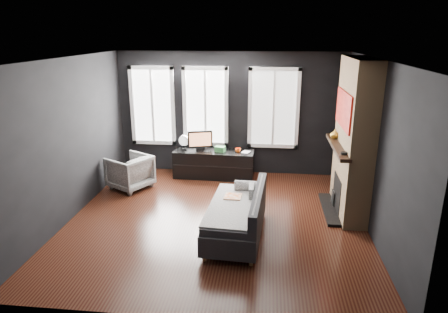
# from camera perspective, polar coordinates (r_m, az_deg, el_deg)

# --- Properties ---
(floor) EXTENTS (5.00, 5.00, 0.00)m
(floor) POSITION_cam_1_polar(r_m,az_deg,el_deg) (6.96, -1.10, -8.99)
(floor) COLOR black
(floor) RESTS_ON ground
(ceiling) EXTENTS (5.00, 5.00, 0.00)m
(ceiling) POSITION_cam_1_polar(r_m,az_deg,el_deg) (6.25, -1.25, 13.78)
(ceiling) COLOR white
(ceiling) RESTS_ON ground
(wall_back) EXTENTS (5.00, 0.02, 2.70)m
(wall_back) POSITION_cam_1_polar(r_m,az_deg,el_deg) (8.89, 0.91, 6.11)
(wall_back) COLOR black
(wall_back) RESTS_ON ground
(wall_left) EXTENTS (0.02, 5.00, 2.70)m
(wall_left) POSITION_cam_1_polar(r_m,az_deg,el_deg) (7.23, -21.25, 2.23)
(wall_left) COLOR black
(wall_left) RESTS_ON ground
(wall_right) EXTENTS (0.02, 5.00, 2.70)m
(wall_right) POSITION_cam_1_polar(r_m,az_deg,el_deg) (6.64, 20.75, 1.02)
(wall_right) COLOR black
(wall_right) RESTS_ON ground
(windows) EXTENTS (4.00, 0.16, 1.76)m
(windows) POSITION_cam_1_polar(r_m,az_deg,el_deg) (8.76, -2.09, 12.73)
(windows) COLOR white
(windows) RESTS_ON wall_back
(fireplace) EXTENTS (0.70, 1.62, 2.70)m
(fireplace) POSITION_cam_1_polar(r_m,az_deg,el_deg) (7.16, 18.08, 2.43)
(fireplace) COLOR #93724C
(fireplace) RESTS_ON floor
(sofa) EXTENTS (1.01, 1.85, 0.77)m
(sofa) POSITION_cam_1_polar(r_m,az_deg,el_deg) (6.30, 1.72, -8.08)
(sofa) COLOR black
(sofa) RESTS_ON floor
(stripe_pillow) EXTENTS (0.08, 0.32, 0.32)m
(stripe_pillow) POSITION_cam_1_polar(r_m,az_deg,el_deg) (6.52, 3.90, -5.53)
(stripe_pillow) COLOR gray
(stripe_pillow) RESTS_ON sofa
(armchair) EXTENTS (0.97, 0.99, 0.76)m
(armchair) POSITION_cam_1_polar(r_m,az_deg,el_deg) (8.39, -13.32, -1.93)
(armchair) COLOR white
(armchair) RESTS_ON floor
(media_console) EXTENTS (1.76, 0.61, 0.60)m
(media_console) POSITION_cam_1_polar(r_m,az_deg,el_deg) (8.81, -1.45, -1.07)
(media_console) COLOR black
(media_console) RESTS_ON floor
(monitor) EXTENTS (0.56, 0.27, 0.49)m
(monitor) POSITION_cam_1_polar(r_m,az_deg,el_deg) (8.74, -3.44, 2.48)
(monitor) COLOR black
(monitor) RESTS_ON media_console
(desk_fan) EXTENTS (0.29, 0.29, 0.34)m
(desk_fan) POSITION_cam_1_polar(r_m,az_deg,el_deg) (8.81, -5.73, 2.03)
(desk_fan) COLOR #9E9E9E
(desk_fan) RESTS_ON media_console
(mug) EXTENTS (0.14, 0.12, 0.12)m
(mug) POSITION_cam_1_polar(r_m,az_deg,el_deg) (8.61, 2.02, 0.99)
(mug) COLOR #F7540F
(mug) RESTS_ON media_console
(book) EXTENTS (0.16, 0.07, 0.22)m
(book) POSITION_cam_1_polar(r_m,az_deg,el_deg) (8.63, 2.68, 1.34)
(book) COLOR tan
(book) RESTS_ON media_console
(storage_box) EXTENTS (0.24, 0.19, 0.12)m
(storage_box) POSITION_cam_1_polar(r_m,az_deg,el_deg) (8.65, -0.58, 1.07)
(storage_box) COLOR #317739
(storage_box) RESTS_ON media_console
(mantel_vase) EXTENTS (0.18, 0.18, 0.16)m
(mantel_vase) POSITION_cam_1_polar(r_m,az_deg,el_deg) (7.55, 15.54, 3.11)
(mantel_vase) COLOR gold
(mantel_vase) RESTS_ON fireplace
(mantel_clock) EXTENTS (0.13, 0.13, 0.04)m
(mantel_clock) POSITION_cam_1_polar(r_m,az_deg,el_deg) (6.62, 16.79, 0.45)
(mantel_clock) COLOR black
(mantel_clock) RESTS_ON fireplace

